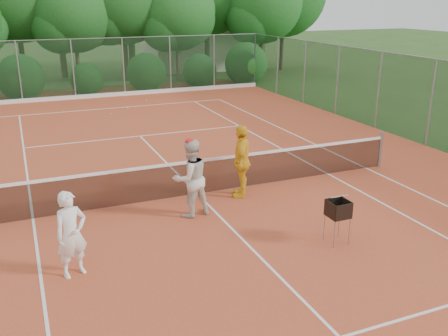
# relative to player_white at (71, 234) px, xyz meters

# --- Properties ---
(ground) EXTENTS (120.00, 120.00, 0.00)m
(ground) POSITION_rel_player_white_xyz_m (3.49, 2.91, -0.85)
(ground) COLOR #28491A
(ground) RESTS_ON ground
(clay_court) EXTENTS (18.00, 36.00, 0.02)m
(clay_court) POSITION_rel_player_white_xyz_m (3.49, 2.91, -0.84)
(clay_court) COLOR #BD4E2B
(clay_court) RESTS_ON ground
(club_building) EXTENTS (8.00, 5.00, 3.00)m
(club_building) POSITION_rel_player_white_xyz_m (12.49, 26.91, 0.65)
(club_building) COLOR beige
(club_building) RESTS_ON ground
(tennis_net) EXTENTS (11.97, 0.10, 1.10)m
(tennis_net) POSITION_rel_player_white_xyz_m (3.49, 2.91, -0.32)
(tennis_net) COLOR gray
(tennis_net) RESTS_ON clay_court
(player_white) EXTENTS (0.70, 0.58, 1.66)m
(player_white) POSITION_rel_player_white_xyz_m (0.00, 0.00, 0.00)
(player_white) COLOR white
(player_white) RESTS_ON clay_court
(player_center_grp) EXTENTS (1.02, 0.86, 1.90)m
(player_center_grp) POSITION_rel_player_white_xyz_m (2.91, 1.72, 0.11)
(player_center_grp) COLOR silver
(player_center_grp) RESTS_ON clay_court
(player_yellow) EXTENTS (0.95, 1.20, 1.90)m
(player_yellow) POSITION_rel_player_white_xyz_m (4.53, 2.39, 0.12)
(player_yellow) COLOR yellow
(player_yellow) RESTS_ON clay_court
(ball_hopper) EXTENTS (0.41, 0.41, 0.95)m
(ball_hopper) POSITION_rel_player_white_xyz_m (5.27, -0.81, -0.07)
(ball_hopper) COLOR gray
(ball_hopper) RESTS_ON clay_court
(stray_ball_a) EXTENTS (0.07, 0.07, 0.07)m
(stray_ball_a) POSITION_rel_player_white_xyz_m (4.13, 14.37, -0.80)
(stray_ball_a) COLOR #C5E635
(stray_ball_a) RESTS_ON clay_court
(stray_ball_b) EXTENTS (0.07, 0.07, 0.07)m
(stray_ball_b) POSITION_rel_player_white_xyz_m (5.44, 15.98, -0.80)
(stray_ball_b) COLOR gold
(stray_ball_b) RESTS_ON clay_court
(stray_ball_c) EXTENTS (0.07, 0.07, 0.07)m
(stray_ball_c) POSITION_rel_player_white_xyz_m (3.16, 13.41, -0.80)
(stray_ball_c) COLOR #C1E134
(stray_ball_c) RESTS_ON clay_court
(court_markings) EXTENTS (11.03, 23.83, 0.01)m
(court_markings) POSITION_rel_player_white_xyz_m (3.49, 2.91, -0.83)
(court_markings) COLOR white
(court_markings) RESTS_ON clay_court
(fence_back) EXTENTS (18.07, 0.07, 3.00)m
(fence_back) POSITION_rel_player_white_xyz_m (3.49, 17.91, 0.67)
(fence_back) COLOR #19381E
(fence_back) RESTS_ON clay_court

